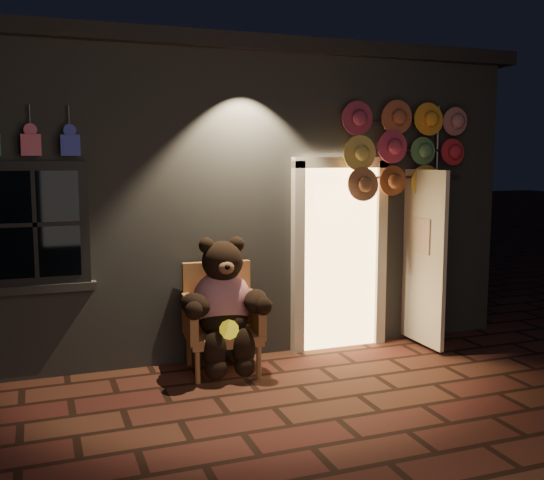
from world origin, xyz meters
TOP-DOWN VIEW (x-y plane):
  - ground at (0.00, 0.00)m, footprint 60.00×60.00m
  - shop_building at (0.00, 3.99)m, footprint 7.30×5.95m
  - wicker_armchair at (-0.14, 1.17)m, footprint 0.81×0.74m
  - teddy_bear at (-0.15, 1.03)m, footprint 0.97×0.78m
  - hat_rack at (2.08, 1.28)m, footprint 1.59×0.22m

SIDE VIEW (x-z plane):
  - ground at x=0.00m, z-range 0.00..0.00m
  - wicker_armchair at x=-0.14m, z-range 0.00..1.09m
  - teddy_bear at x=-0.15m, z-range 0.05..1.39m
  - shop_building at x=0.00m, z-range -0.02..3.49m
  - hat_rack at x=2.08m, z-range 0.87..3.68m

